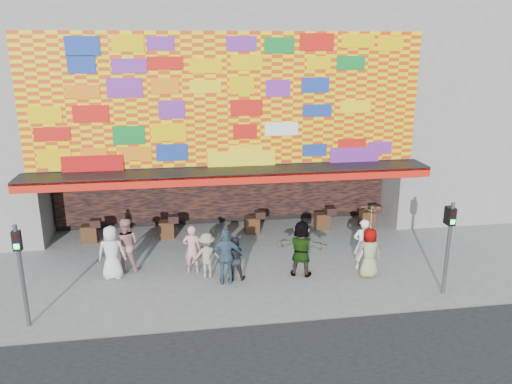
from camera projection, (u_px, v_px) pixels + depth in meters
ground at (242, 285)px, 16.27m from camera, size 90.00×90.00×0.00m
shop_building at (218, 97)px, 22.52m from camera, size 15.20×9.40×10.00m
neighbor_right at (487, 77)px, 24.04m from camera, size 11.00×8.00×12.00m
signal_left at (20, 265)px, 13.41m from camera, size 0.22×0.20×3.00m
signal_right at (449, 238)px, 15.23m from camera, size 0.22×0.20×3.00m
ped_a at (112, 252)px, 16.53m from camera, size 0.92×0.62×1.83m
ped_b at (192, 249)px, 16.96m from camera, size 0.67×0.48×1.70m
ped_c at (234, 258)px, 16.51m from camera, size 0.80×0.66×1.50m
ped_d at (207, 255)px, 16.64m from camera, size 1.02×0.61×1.56m
ped_e at (226, 257)px, 16.14m from camera, size 1.11×0.46×1.89m
ped_f at (301, 249)px, 16.72m from camera, size 1.88×1.20×1.93m
ped_g at (369, 253)px, 16.65m from camera, size 0.86×0.58×1.72m
ped_h at (363, 244)px, 17.25m from camera, size 0.68×0.47×1.81m
ped_i at (126, 245)px, 17.10m from camera, size 1.01×0.84×1.89m
parasol at (372, 218)px, 16.30m from camera, size 0.96×0.97×1.76m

